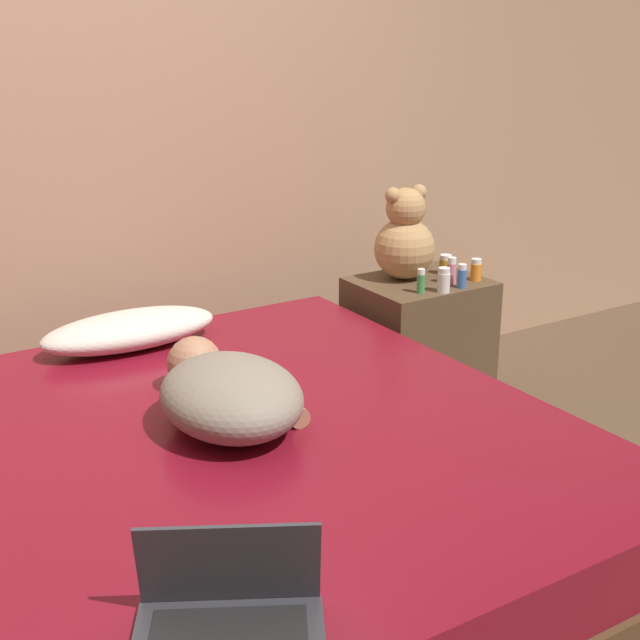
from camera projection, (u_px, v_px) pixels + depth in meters
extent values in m
plane|color=brown|center=(244.00, 585.00, 2.63)|extent=(12.00, 12.00, 0.00)
cube|color=tan|center=(73.00, 103.00, 3.24)|extent=(8.00, 0.06, 2.60)
cube|color=#4C331E|center=(243.00, 539.00, 2.58)|extent=(1.77, 1.98, 0.31)
cube|color=maroon|center=(240.00, 462.00, 2.50)|extent=(1.73, 1.94, 0.19)
cube|color=brown|center=(418.00, 347.00, 3.73)|extent=(0.52, 0.43, 0.58)
ellipsoid|color=beige|center=(130.00, 330.00, 3.09)|extent=(0.62, 0.27, 0.12)
ellipsoid|color=gray|center=(231.00, 396.00, 2.45)|extent=(0.43, 0.52, 0.20)
sphere|color=#A87556|center=(195.00, 364.00, 2.73)|extent=(0.17, 0.17, 0.17)
cylinder|color=#A87556|center=(285.00, 405.00, 2.57)|extent=(0.08, 0.22, 0.06)
cube|color=#333338|center=(229.00, 636.00, 1.64)|extent=(0.41, 0.35, 0.02)
cube|color=black|center=(229.00, 632.00, 1.63)|extent=(0.32, 0.26, 0.00)
cube|color=#333338|center=(229.00, 563.00, 1.67)|extent=(0.33, 0.22, 0.19)
cube|color=black|center=(229.00, 563.00, 1.67)|extent=(0.30, 0.19, 0.17)
sphere|color=tan|center=(404.00, 249.00, 3.63)|extent=(0.25, 0.25, 0.25)
sphere|color=tan|center=(406.00, 208.00, 3.57)|extent=(0.16, 0.16, 0.16)
sphere|color=tan|center=(393.00, 195.00, 3.52)|extent=(0.06, 0.06, 0.06)
sphere|color=tan|center=(419.00, 192.00, 3.59)|extent=(0.06, 0.06, 0.06)
cylinder|color=#3866B2|center=(462.00, 279.00, 3.52)|extent=(0.04, 0.04, 0.08)
cylinder|color=white|center=(462.00, 267.00, 3.51)|extent=(0.03, 0.03, 0.02)
cylinder|color=white|center=(444.00, 283.00, 3.47)|extent=(0.05, 0.05, 0.08)
cylinder|color=white|center=(444.00, 270.00, 3.45)|extent=(0.05, 0.05, 0.02)
cylinder|color=orange|center=(476.00, 272.00, 3.63)|extent=(0.05, 0.05, 0.07)
cylinder|color=white|center=(476.00, 261.00, 3.61)|extent=(0.04, 0.04, 0.02)
cylinder|color=gold|center=(445.00, 267.00, 3.72)|extent=(0.05, 0.05, 0.06)
cylinder|color=white|center=(446.00, 257.00, 3.70)|extent=(0.05, 0.05, 0.02)
cylinder|color=#3D8E4C|center=(421.00, 284.00, 3.46)|extent=(0.03, 0.03, 0.08)
cylinder|color=white|center=(421.00, 272.00, 3.44)|extent=(0.03, 0.03, 0.02)
cylinder|color=pink|center=(451.00, 273.00, 3.58)|extent=(0.04, 0.04, 0.08)
cylinder|color=white|center=(452.00, 260.00, 3.56)|extent=(0.03, 0.03, 0.02)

